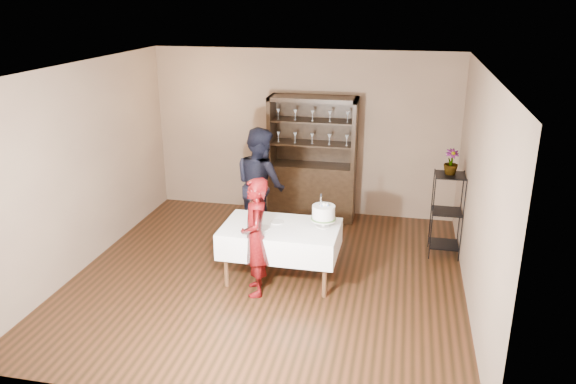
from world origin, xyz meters
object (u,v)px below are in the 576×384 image
man (260,185)px  cake (324,214)px  potted_plant (451,162)px  cake_table (281,239)px  plant_etagere (447,211)px  woman (255,237)px  china_hutch (312,178)px

man → cake: man is taller
cake → potted_plant: size_ratio=1.28×
cake_table → potted_plant: 2.55m
cake_table → potted_plant: potted_plant is taller
cake → plant_etagere: bearing=34.6°
woman → potted_plant: (2.32, 1.62, 0.62)m
woman → man: man is taller
cake_table → man: man is taller
plant_etagere → cake_table: (-2.10, -1.19, -0.09)m
plant_etagere → cake: 1.93m
woman → cake: woman is taller
china_hutch → woman: 2.66m
china_hutch → plant_etagere: bearing=-26.8°
cake_table → woman: (-0.22, -0.40, 0.18)m
woman → plant_etagere: bearing=106.2°
china_hutch → cake: china_hutch is taller
plant_etagere → woman: bearing=-145.5°
cake_table → potted_plant: (2.10, 1.22, 0.80)m
cake_table → cake: 0.64m
plant_etagere → man: man is taller
cake → potted_plant: bearing=35.3°
woman → china_hutch: bearing=156.4°
potted_plant → cake: bearing=-144.7°
plant_etagere → potted_plant: (-0.01, 0.02, 0.71)m
man → potted_plant: bearing=-134.8°
cake → cake_table: bearing=-168.5°
china_hutch → potted_plant: (2.07, -1.03, 0.70)m
china_hutch → cake: bearing=-76.7°
woman → cake: 0.92m
china_hutch → plant_etagere: 2.33m
cake_table → woman: size_ratio=1.00×
plant_etagere → man: bearing=-179.6°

